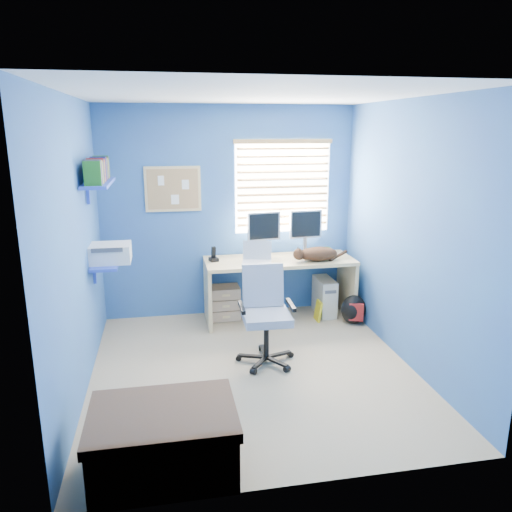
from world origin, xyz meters
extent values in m
cube|color=tan|center=(0.00, 0.00, 0.00)|extent=(3.00, 3.20, 0.00)
cube|color=white|center=(0.00, 0.00, 2.50)|extent=(3.00, 3.20, 0.00)
cube|color=#34579F|center=(0.00, 1.60, 1.25)|extent=(3.00, 0.01, 2.50)
cube|color=#34579F|center=(0.00, -1.60, 1.25)|extent=(3.00, 0.01, 2.50)
cube|color=#34579F|center=(-1.50, 0.00, 1.25)|extent=(0.01, 3.20, 2.50)
cube|color=#34579F|center=(1.50, 0.00, 1.25)|extent=(0.01, 3.20, 2.50)
cube|color=tan|center=(0.54, 1.26, 0.37)|extent=(1.74, 0.65, 0.74)
cube|color=silver|center=(0.25, 1.14, 0.85)|extent=(0.38, 0.32, 0.22)
cube|color=silver|center=(0.39, 1.42, 1.01)|extent=(0.41, 0.18, 0.54)
cube|color=silver|center=(0.91, 1.46, 1.01)|extent=(0.41, 0.15, 0.54)
cube|color=black|center=(-0.22, 1.31, 0.82)|extent=(0.12, 0.13, 0.17)
imported|color=#21651A|center=(1.13, 1.31, 0.79)|extent=(0.10, 0.09, 0.10)
cylinder|color=silver|center=(1.16, 1.41, 0.78)|extent=(0.13, 0.13, 0.07)
ellipsoid|color=black|center=(0.97, 1.10, 0.82)|extent=(0.48, 0.28, 0.16)
cube|color=beige|center=(1.13, 1.30, 0.23)|extent=(0.19, 0.44, 0.45)
cube|color=tan|center=(-0.09, 1.38, 0.20)|extent=(0.35, 0.28, 0.41)
cube|color=yellow|center=(0.99, 1.10, 0.12)|extent=(0.03, 0.17, 0.24)
ellipsoid|color=black|center=(1.37, 0.94, 0.17)|extent=(0.36, 0.33, 0.35)
cube|color=#45301E|center=(-0.84, -1.29, 0.22)|extent=(0.92, 0.66, 0.44)
cylinder|color=black|center=(0.16, 0.14, 0.03)|extent=(0.56, 0.56, 0.06)
cylinder|color=black|center=(0.16, 0.14, 0.25)|extent=(0.05, 0.05, 0.38)
cube|color=#919BAD|center=(0.16, 0.14, 0.48)|extent=(0.46, 0.46, 0.08)
cube|color=#919BAD|center=(0.16, 0.35, 0.73)|extent=(0.41, 0.07, 0.42)
cube|color=white|center=(0.65, 1.59, 1.55)|extent=(1.15, 0.01, 1.10)
cube|color=tan|center=(0.65, 1.56, 1.55)|extent=(1.10, 0.03, 1.00)
cube|color=tan|center=(-0.65, 1.58, 1.55)|extent=(0.64, 0.02, 0.52)
cube|color=tan|center=(-0.65, 1.57, 1.55)|extent=(0.58, 0.01, 0.46)
cube|color=blue|center=(-1.36, 0.75, 0.92)|extent=(0.26, 0.55, 0.03)
cube|color=silver|center=(-1.32, 0.75, 1.02)|extent=(0.42, 0.34, 0.18)
cube|color=blue|center=(-1.37, 0.75, 1.72)|extent=(0.24, 0.90, 0.03)
cube|color=navy|center=(-1.38, 0.75, 1.84)|extent=(0.15, 0.80, 0.22)
camera|label=1|loc=(-0.77, -4.25, 2.23)|focal=35.00mm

